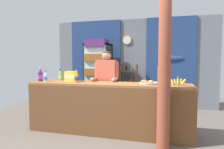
% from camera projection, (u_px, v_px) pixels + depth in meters
% --- Properties ---
extents(ground_plane, '(7.05, 7.05, 0.00)m').
position_uv_depth(ground_plane, '(121.00, 122.00, 4.21)').
color(ground_plane, '#665B51').
extents(back_wall_curtained, '(4.76, 0.22, 2.56)m').
position_uv_depth(back_wall_curtained, '(132.00, 62.00, 5.74)').
color(back_wall_curtained, slate).
rests_on(back_wall_curtained, ground).
extents(stall_counter, '(2.99, 0.59, 0.93)m').
position_uv_depth(stall_counter, '(106.00, 103.00, 3.47)').
color(stall_counter, '#935B33').
rests_on(stall_counter, ground).
extents(timber_post, '(0.22, 0.20, 2.53)m').
position_uv_depth(timber_post, '(164.00, 70.00, 2.86)').
color(timber_post, brown).
rests_on(timber_post, ground).
extents(drink_fridge, '(0.69, 0.67, 1.92)m').
position_uv_depth(drink_fridge, '(98.00, 71.00, 5.39)').
color(drink_fridge, '#232328').
rests_on(drink_fridge, ground).
extents(bottle_shelf_rack, '(0.48, 0.28, 1.24)m').
position_uv_depth(bottle_shelf_rack, '(129.00, 85.00, 5.45)').
color(bottle_shelf_rack, brown).
rests_on(bottle_shelf_rack, ground).
extents(plastic_lawn_chair, '(0.62, 0.62, 0.86)m').
position_uv_depth(plastic_lawn_chair, '(151.00, 97.00, 4.58)').
color(plastic_lawn_chair, '#3884D6').
rests_on(plastic_lawn_chair, ground).
extents(shopkeeper, '(0.52, 0.42, 1.55)m').
position_uv_depth(shopkeeper, '(106.00, 79.00, 4.02)').
color(shopkeeper, '#28282D').
rests_on(shopkeeper, ground).
extents(soda_bottle_grape_soda, '(0.09, 0.09, 0.28)m').
position_uv_depth(soda_bottle_grape_soda, '(40.00, 75.00, 3.88)').
color(soda_bottle_grape_soda, '#56286B').
rests_on(soda_bottle_grape_soda, stall_counter).
extents(soda_bottle_lime_soda, '(0.07, 0.07, 0.24)m').
position_uv_depth(soda_bottle_lime_soda, '(60.00, 76.00, 4.05)').
color(soda_bottle_lime_soda, '#75C64C').
rests_on(soda_bottle_lime_soda, stall_counter).
extents(soda_bottle_orange_soda, '(0.08, 0.08, 0.23)m').
position_uv_depth(soda_bottle_orange_soda, '(76.00, 77.00, 3.65)').
color(soda_bottle_orange_soda, orange).
rests_on(soda_bottle_orange_soda, stall_counter).
extents(soda_bottle_water, '(0.06, 0.06, 0.22)m').
position_uv_depth(soda_bottle_water, '(46.00, 77.00, 3.73)').
color(soda_bottle_water, silver).
rests_on(soda_bottle_water, stall_counter).
extents(snack_box_instant_noodle, '(0.22, 0.15, 0.20)m').
position_uv_depth(snack_box_instant_noodle, '(71.00, 76.00, 3.82)').
color(snack_box_instant_noodle, '#EAD14C').
rests_on(snack_box_instant_noodle, stall_counter).
extents(pastry_tray, '(0.35, 0.35, 0.07)m').
position_uv_depth(pastry_tray, '(149.00, 83.00, 3.42)').
color(pastry_tray, '#BCBCC1').
rests_on(pastry_tray, stall_counter).
extents(banana_bunch, '(0.27, 0.05, 0.16)m').
position_uv_depth(banana_bunch, '(178.00, 82.00, 3.21)').
color(banana_bunch, '#CCC14C').
rests_on(banana_bunch, stall_counter).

